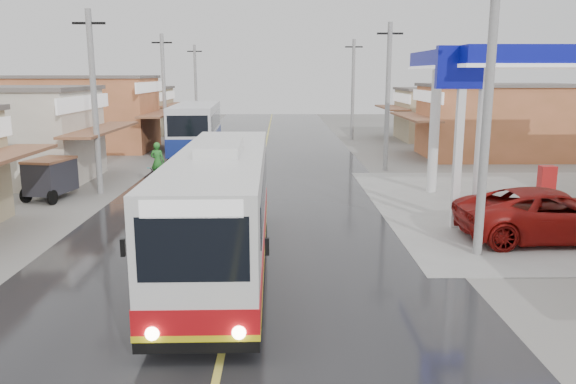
% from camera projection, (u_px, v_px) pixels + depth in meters
% --- Properties ---
extents(ground, '(120.00, 120.00, 0.00)m').
position_uv_depth(ground, '(242.00, 256.00, 16.64)').
color(ground, slate).
rests_on(ground, ground).
extents(road, '(12.00, 90.00, 0.02)m').
position_uv_depth(road, '(260.00, 170.00, 31.31)').
color(road, black).
rests_on(road, ground).
extents(centre_line, '(0.15, 90.00, 0.01)m').
position_uv_depth(centre_line, '(260.00, 170.00, 31.31)').
color(centre_line, '#D8CC4C').
rests_on(centre_line, road).
extents(shopfronts_left, '(11.00, 44.00, 5.20)m').
position_uv_depth(shopfronts_left, '(48.00, 163.00, 34.08)').
color(shopfronts_left, tan).
rests_on(shopfronts_left, ground).
extents(shopfronts_right, '(11.00, 44.00, 4.80)m').
position_uv_depth(shopfronts_right, '(552.00, 180.00, 28.57)').
color(shopfronts_right, '#BEB5A6').
rests_on(shopfronts_right, ground).
extents(utility_poles_left, '(1.60, 50.00, 8.00)m').
position_uv_depth(utility_poles_left, '(139.00, 168.00, 32.20)').
color(utility_poles_left, gray).
rests_on(utility_poles_left, ground).
extents(utility_poles_right, '(1.60, 36.00, 8.00)m').
position_uv_depth(utility_poles_right, '(385.00, 170.00, 31.40)').
color(utility_poles_right, gray).
rests_on(utility_poles_right, ground).
extents(coach_bus, '(2.67, 11.21, 3.49)m').
position_uv_depth(coach_bus, '(222.00, 208.00, 15.37)').
color(coach_bus, silver).
rests_on(coach_bus, road).
extents(second_bus, '(3.18, 10.11, 3.32)m').
position_uv_depth(second_bus, '(196.00, 128.00, 37.29)').
color(second_bus, silver).
rests_on(second_bus, road).
extents(jeepney, '(6.08, 2.92, 1.67)m').
position_uv_depth(jeepney, '(552.00, 215.00, 18.07)').
color(jeepney, maroon).
rests_on(jeepney, ground).
extents(cyclist, '(1.06, 2.15, 2.22)m').
position_uv_depth(cyclist, '(159.00, 173.00, 26.22)').
color(cyclist, black).
rests_on(cyclist, ground).
extents(tricycle_near, '(1.90, 2.54, 1.77)m').
position_uv_depth(tricycle_near, '(50.00, 176.00, 23.91)').
color(tricycle_near, '#26262D').
rests_on(tricycle_near, ground).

